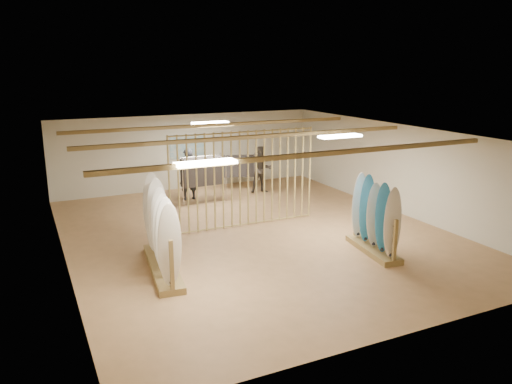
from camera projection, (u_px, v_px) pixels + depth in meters
name	position (u px, v px, depth m)	size (l,w,h in m)	color
floor	(256.00, 234.00, 13.94)	(12.00, 12.00, 0.00)	tan
ceiling	(256.00, 134.00, 13.25)	(12.00, 12.00, 0.00)	gray
wall_back	(188.00, 152.00, 18.85)	(12.00, 12.00, 0.00)	beige
wall_front	(410.00, 260.00, 8.34)	(12.00, 12.00, 0.00)	beige
wall_left	(61.00, 206.00, 11.51)	(12.00, 12.00, 0.00)	beige
wall_right	(399.00, 169.00, 15.67)	(12.00, 12.00, 0.00)	beige
ceiling_slats	(256.00, 137.00, 13.27)	(9.50, 6.12, 0.10)	olive
light_panels	(256.00, 136.00, 13.26)	(1.20, 0.35, 0.06)	white
bamboo_partition	(244.00, 179.00, 14.29)	(4.45, 0.05, 2.78)	tan
poster	(188.00, 146.00, 18.78)	(1.40, 0.03, 0.90)	teal
rack_left	(162.00, 242.00, 11.27)	(0.88, 2.90, 2.00)	olive
rack_right	(374.00, 228.00, 12.40)	(0.80, 2.04, 1.89)	olive
clothing_rack_a	(202.00, 172.00, 16.86)	(1.55, 0.45, 1.66)	silver
clothing_rack_b	(238.00, 166.00, 18.71)	(1.23, 0.66, 1.37)	silver
shopper_a	(188.00, 171.00, 17.24)	(0.75, 0.51, 2.05)	#23252A
shopper_b	(262.00, 167.00, 18.19)	(0.94, 0.73, 1.95)	#342F28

